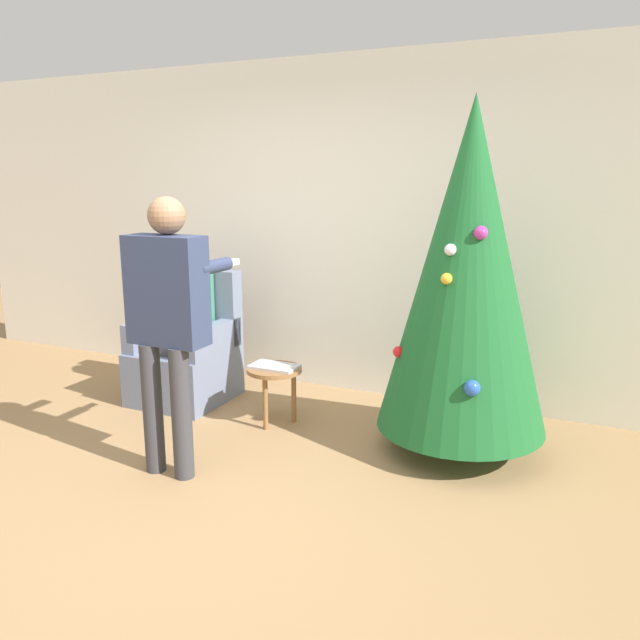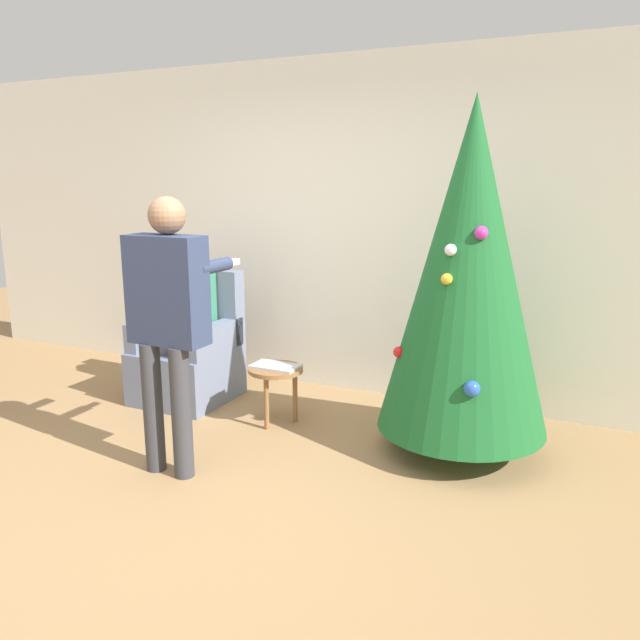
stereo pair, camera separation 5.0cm
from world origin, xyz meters
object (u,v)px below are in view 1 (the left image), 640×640
armchair (188,356)px  person_standing (168,311)px  person_seated (183,317)px  side_stool (274,376)px  christmas_tree (467,269)px

armchair → person_standing: person_standing is taller
person_seated → side_stool: (0.90, -0.15, -0.33)m
armchair → side_stool: armchair is taller
christmas_tree → person_seated: christmas_tree is taller
christmas_tree → person_seated: 2.29m
armchair → person_seated: person_seated is taller
person_seated → person_standing: (0.70, -1.08, 0.32)m
armchair → christmas_tree: bearing=-2.9°
armchair → person_seated: size_ratio=0.83×
christmas_tree → person_standing: 1.83m
armchair → side_stool: size_ratio=2.45×
christmas_tree → side_stool: bearing=-176.7°
side_stool → person_seated: bearing=170.2°
christmas_tree → armchair: (-2.23, 0.11, -0.86)m
christmas_tree → person_standing: (-1.53, -1.00, -0.21)m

